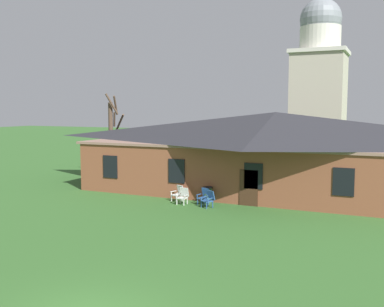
# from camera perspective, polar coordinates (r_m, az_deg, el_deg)

# --- Properties ---
(brick_building) EXTENTS (25.58, 10.40, 5.37)m
(brick_building) POSITION_cam_1_polar(r_m,az_deg,el_deg) (30.49, 10.59, 0.27)
(brick_building) COLOR brown
(brick_building) RESTS_ON ground
(dome_tower) EXTENTS (5.18, 5.18, 16.80)m
(dome_tower) POSITION_cam_1_polar(r_m,az_deg,el_deg) (44.78, 15.91, 8.10)
(dome_tower) COLOR #BCB29E
(dome_tower) RESTS_ON ground
(lawn_chair_by_porch) EXTENTS (0.78, 0.83, 0.96)m
(lawn_chair_by_porch) POSITION_cam_1_polar(r_m,az_deg,el_deg) (27.20, -1.78, -5.06)
(lawn_chair_by_porch) COLOR white
(lawn_chair_by_porch) RESTS_ON ground
(lawn_chair_near_door) EXTENTS (0.66, 0.68, 0.96)m
(lawn_chair_near_door) POSITION_cam_1_polar(r_m,az_deg,el_deg) (26.34, -1.15, -5.42)
(lawn_chair_near_door) COLOR silver
(lawn_chair_near_door) RESTS_ON ground
(lawn_chair_left_end) EXTENTS (0.72, 0.76, 0.96)m
(lawn_chair_left_end) POSITION_cam_1_polar(r_m,az_deg,el_deg) (26.27, 1.56, -5.45)
(lawn_chair_left_end) COLOR #2D5693
(lawn_chair_left_end) RESTS_ON ground
(lawn_chair_middle) EXTENTS (0.82, 0.85, 0.96)m
(lawn_chair_middle) POSITION_cam_1_polar(r_m,az_deg,el_deg) (25.50, 2.14, -5.80)
(lawn_chair_middle) COLOR #2D5693
(lawn_chair_middle) RESTS_ON ground
(bare_tree_beside_building) EXTENTS (1.49, 1.95, 6.82)m
(bare_tree_beside_building) POSITION_cam_1_polar(r_m,az_deg,el_deg) (37.20, -10.22, 2.38)
(bare_tree_beside_building) COLOR brown
(bare_tree_beside_building) RESTS_ON ground
(trash_bin) EXTENTS (0.56, 0.56, 0.98)m
(trash_bin) POSITION_cam_1_polar(r_m,az_deg,el_deg) (26.65, 2.02, -5.30)
(trash_bin) COLOR #335638
(trash_bin) RESTS_ON ground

